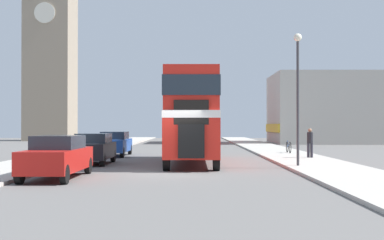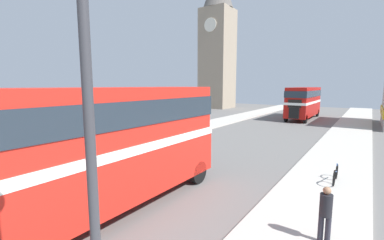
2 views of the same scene
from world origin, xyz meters
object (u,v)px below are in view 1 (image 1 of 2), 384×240
object	(u,v)px
car_parked_mid	(93,148)
car_parked_far	(115,143)
pedestrian_walking	(310,141)
car_parked_near	(58,156)
double_decker_bus	(192,111)
street_lamp	(298,79)
bus_distant	(194,120)
bicycle_on_pavement	(289,147)
church_tower	(51,31)

from	to	relation	value
car_parked_mid	car_parked_far	world-z (taller)	car_parked_far
pedestrian_walking	car_parked_near	bearing A→B (deg)	-137.15
double_decker_bus	car_parked_far	distance (m)	8.02
street_lamp	double_decker_bus	bearing A→B (deg)	145.40
car_parked_mid	street_lamp	distance (m)	10.35
car_parked_far	street_lamp	distance (m)	13.76
bus_distant	car_parked_near	size ratio (longest dim) A/B	2.16
car_parked_mid	bicycle_on_pavement	world-z (taller)	car_parked_mid
bus_distant	car_parked_mid	xyz separation A→B (m)	(-4.85, -32.27, -1.72)
bicycle_on_pavement	car_parked_mid	bearing A→B (deg)	-141.91
pedestrian_walking	church_tower	size ratio (longest dim) A/B	0.06
car_parked_near	pedestrian_walking	bearing A→B (deg)	42.85
double_decker_bus	pedestrian_walking	distance (m)	7.19
double_decker_bus	bicycle_on_pavement	distance (m)	10.27
bus_distant	bicycle_on_pavement	world-z (taller)	bus_distant
car_parked_mid	car_parked_far	distance (m)	6.94
car_parked_near	car_parked_mid	xyz separation A→B (m)	(-0.06, 7.04, -0.01)
car_parked_near	bus_distant	bearing A→B (deg)	83.06
car_parked_near	car_parked_far	world-z (taller)	car_parked_near
bus_distant	car_parked_near	world-z (taller)	bus_distant
car_parked_mid	church_tower	distance (m)	44.90
car_parked_mid	pedestrian_walking	size ratio (longest dim) A/B	2.49
double_decker_bus	bus_distant	bearing A→B (deg)	89.97
bus_distant	car_parked_far	distance (m)	25.85
street_lamp	church_tower	distance (m)	49.92
car_parked_mid	car_parked_far	size ratio (longest dim) A/B	0.88
church_tower	car_parked_mid	bearing A→B (deg)	-72.13
bus_distant	street_lamp	distance (m)	35.06
car_parked_near	pedestrian_walking	xyz separation A→B (m)	(11.28, 10.46, 0.24)
car_parked_far	church_tower	bearing A→B (deg)	111.21
double_decker_bus	bicycle_on_pavement	xyz separation A→B (m)	(6.25, 7.87, -2.12)
car_parked_far	church_tower	world-z (taller)	church_tower
double_decker_bus	bus_distant	distance (m)	31.46
street_lamp	car_parked_far	bearing A→B (deg)	135.51
bicycle_on_pavement	bus_distant	bearing A→B (deg)	104.80
double_decker_bus	church_tower	distance (m)	45.35
bus_distant	car_parked_far	world-z (taller)	bus_distant
car_parked_mid	street_lamp	xyz separation A→B (m)	(9.54, -2.44, 3.18)
car_parked_far	car_parked_mid	bearing A→B (deg)	-89.94
bus_distant	church_tower	bearing A→B (deg)	154.42
street_lamp	bicycle_on_pavement	bearing A→B (deg)	82.14
pedestrian_walking	car_parked_mid	bearing A→B (deg)	-163.19
bus_distant	bicycle_on_pavement	bearing A→B (deg)	-75.20
double_decker_bus	pedestrian_walking	world-z (taller)	double_decker_bus
car_parked_far	church_tower	xyz separation A→B (m)	(-13.18, 33.96, 13.00)
car_parked_far	bicycle_on_pavement	size ratio (longest dim) A/B	2.60
car_parked_far	bus_distant	bearing A→B (deg)	79.15
bus_distant	car_parked_far	size ratio (longest dim) A/B	2.21
bus_distant	car_parked_near	bearing A→B (deg)	-96.94
car_parked_mid	bicycle_on_pavement	xyz separation A→B (m)	(11.08, 8.68, -0.29)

